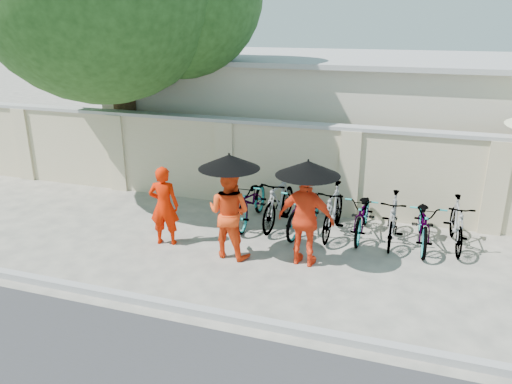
% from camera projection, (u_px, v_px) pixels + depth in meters
% --- Properties ---
extents(ground, '(80.00, 80.00, 0.00)m').
position_uv_depth(ground, '(215.00, 262.00, 9.34)').
color(ground, '#AFA795').
extents(kerb, '(40.00, 0.16, 0.12)m').
position_uv_depth(kerb, '(172.00, 306.00, 7.80)').
color(kerb, '#9C9C9C').
rests_on(kerb, ground).
extents(compound_wall, '(20.00, 0.30, 2.00)m').
position_uv_depth(compound_wall, '(307.00, 169.00, 11.58)').
color(compound_wall, beige).
rests_on(compound_wall, ground).
extents(building_behind, '(14.00, 6.00, 3.20)m').
position_uv_depth(building_behind, '(371.00, 117.00, 14.49)').
color(building_behind, '#C3B69C').
rests_on(building_behind, ground).
extents(monk_left, '(0.66, 0.51, 1.62)m').
position_uv_depth(monk_left, '(164.00, 206.00, 9.86)').
color(monk_left, red).
rests_on(monk_left, ground).
extents(monk_center, '(0.94, 0.78, 1.75)m').
position_uv_depth(monk_center, '(229.00, 213.00, 9.33)').
color(monk_center, '#FF4413').
rests_on(monk_center, ground).
extents(parasol_center, '(1.12, 1.12, 1.03)m').
position_uv_depth(parasol_center, '(229.00, 162.00, 8.91)').
color(parasol_center, black).
rests_on(parasol_center, ground).
extents(monk_right, '(1.08, 0.54, 1.78)m').
position_uv_depth(monk_right, '(306.00, 219.00, 8.98)').
color(monk_right, '#FB3D16').
rests_on(monk_right, ground).
extents(parasol_right, '(1.14, 1.14, 1.00)m').
position_uv_depth(parasol_right, '(308.00, 168.00, 8.58)').
color(parasol_right, black).
rests_on(parasol_right, ground).
extents(bike_0, '(0.73, 1.97, 1.03)m').
position_uv_depth(bike_0, '(252.00, 201.00, 10.97)').
color(bike_0, slate).
rests_on(bike_0, ground).
extents(bike_1, '(0.68, 1.89, 1.11)m').
position_uv_depth(bike_1, '(279.00, 201.00, 10.82)').
color(bike_1, slate).
rests_on(bike_1, ground).
extents(bike_2, '(0.89, 1.96, 0.99)m').
position_uv_depth(bike_2, '(305.00, 209.00, 10.55)').
color(bike_2, slate).
rests_on(bike_2, ground).
extents(bike_3, '(0.59, 1.81, 1.08)m').
position_uv_depth(bike_3, '(333.00, 210.00, 10.38)').
color(bike_3, slate).
rests_on(bike_3, ground).
extents(bike_4, '(0.66, 1.85, 0.97)m').
position_uv_depth(bike_4, '(363.00, 214.00, 10.33)').
color(bike_4, slate).
rests_on(bike_4, ground).
extents(bike_5, '(0.49, 1.70, 1.02)m').
position_uv_depth(bike_5, '(393.00, 219.00, 9.99)').
color(bike_5, slate).
rests_on(bike_5, ground).
extents(bike_6, '(0.77, 1.94, 1.00)m').
position_uv_depth(bike_6, '(424.00, 222.00, 9.86)').
color(bike_6, slate).
rests_on(bike_6, ground).
extents(bike_7, '(0.59, 1.70, 1.01)m').
position_uv_depth(bike_7, '(457.00, 224.00, 9.78)').
color(bike_7, slate).
rests_on(bike_7, ground).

